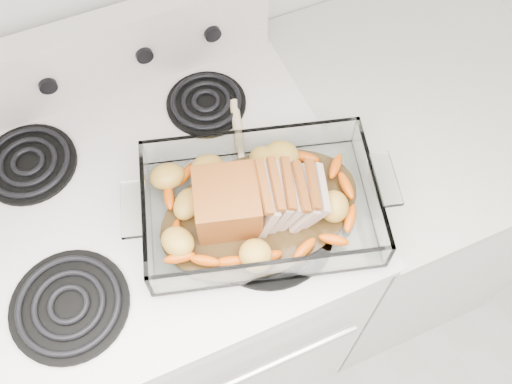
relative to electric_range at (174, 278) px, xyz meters
name	(u,v)px	position (x,y,z in m)	size (l,w,h in m)	color
electric_range	(174,278)	(0.00, 0.00, 0.00)	(0.78, 0.70, 1.12)	white
counter_right	(392,193)	(0.66, 0.00, -0.02)	(0.58, 0.68, 0.93)	silver
baking_dish	(260,208)	(0.19, -0.13, 0.48)	(0.42, 0.28, 0.08)	silver
pork_roast	(249,204)	(0.16, -0.13, 0.52)	(0.24, 0.12, 0.09)	#924A1A
roast_vegetables	(250,189)	(0.18, -0.09, 0.49)	(0.39, 0.21, 0.05)	#D85300
wooden_spoon	(249,180)	(0.20, -0.06, 0.46)	(0.10, 0.29, 0.02)	beige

